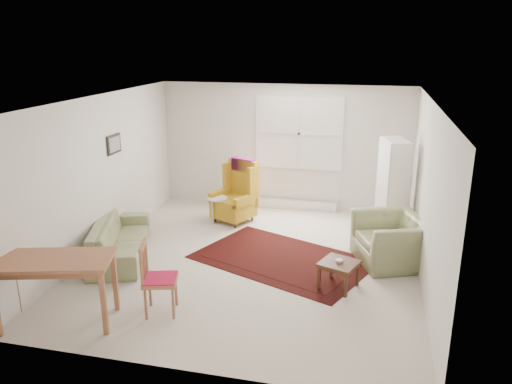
% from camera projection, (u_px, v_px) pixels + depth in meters
% --- Properties ---
extents(room, '(5.04, 5.54, 2.51)m').
position_uv_depth(room, '(256.00, 181.00, 7.60)').
color(room, beige).
rests_on(room, ground).
extents(rug, '(3.06, 2.56, 0.03)m').
position_uv_depth(rug, '(282.00, 259.00, 7.85)').
color(rug, black).
rests_on(rug, ground).
extents(sofa, '(1.36, 2.08, 0.78)m').
position_uv_depth(sofa, '(119.00, 233.00, 7.89)').
color(sofa, '#81885A').
rests_on(sofa, ground).
extents(armchair, '(1.32, 1.40, 0.87)m').
position_uv_depth(armchair, '(392.00, 236.00, 7.65)').
color(armchair, '#81885A').
rests_on(armchair, ground).
extents(wingback_chair, '(0.92, 0.94, 1.18)m').
position_uv_depth(wingback_chair, '(233.00, 192.00, 9.33)').
color(wingback_chair, '#BA8E1C').
rests_on(wingback_chair, ground).
extents(coffee_table, '(0.61, 0.61, 0.39)m').
position_uv_depth(coffee_table, '(339.00, 275.00, 6.92)').
color(coffee_table, '#492716').
rests_on(coffee_table, ground).
extents(stool, '(0.38, 0.38, 0.50)m').
position_uv_depth(stool, '(218.00, 210.00, 9.39)').
color(stool, white).
rests_on(stool, ground).
extents(cabinet, '(0.53, 0.75, 1.70)m').
position_uv_depth(cabinet, '(392.00, 188.00, 8.65)').
color(cabinet, white).
rests_on(cabinet, ground).
extents(desk, '(1.47, 1.00, 0.85)m').
position_uv_depth(desk, '(58.00, 291.00, 5.99)').
color(desk, '#9D613F').
rests_on(desk, ground).
extents(desk_chair, '(0.51, 0.51, 0.95)m').
position_uv_depth(desk_chair, '(160.00, 278.00, 6.21)').
color(desk_chair, '#9D613F').
rests_on(desk_chair, ground).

